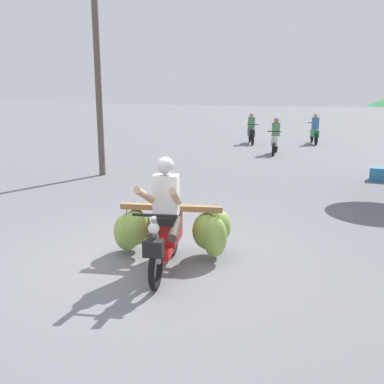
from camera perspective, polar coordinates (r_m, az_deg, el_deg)
The scene contains 7 objects.
ground_plane at distance 6.54m, azimuth -5.72°, elevation -8.97°, with size 120.00×120.00×0.00m, color slate.
motorbike_main_loaded at distance 6.44m, azimuth -2.75°, elevation -4.57°, with size 1.83×1.93×1.58m.
motorbike_distant_ahead_left at distance 17.38m, azimuth 10.76°, elevation 6.72°, with size 0.50×1.62×1.40m.
motorbike_distant_ahead_right at distance 21.02m, azimuth 15.59°, elevation 7.56°, with size 0.65×1.58×1.40m.
motorbike_distant_far_ahead at distance 20.53m, azimuth 7.67°, elevation 7.80°, with size 0.74×1.54×1.40m.
produce_crate at distance 13.15m, azimuth 23.20°, elevation 2.14°, with size 0.56×0.40×0.36m, color teal.
utility_pole at distance 12.97m, azimuth -12.04°, elevation 13.67°, with size 0.18×0.18×5.26m, color brown.
Camera 1 is at (2.82, -5.37, 2.46)m, focal length 41.21 mm.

